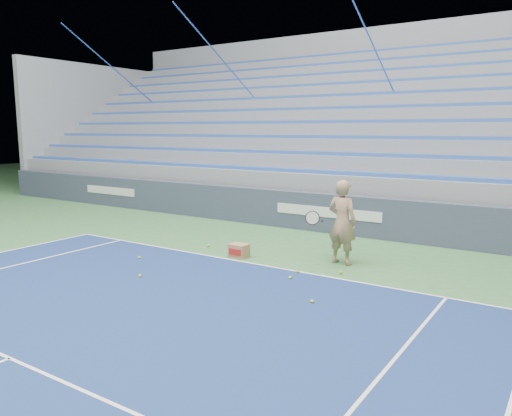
{
  "coord_description": "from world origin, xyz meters",
  "views": [
    {
      "loc": [
        5.92,
        3.14,
        2.91
      ],
      "look_at": [
        -0.17,
        12.38,
        1.15
      ],
      "focal_mm": 35.0,
      "sensor_mm": 36.0,
      "label": 1
    }
  ],
  "objects": [
    {
      "name": "tennis_ball_2",
      "position": [
        1.22,
        11.81,
        0.03
      ],
      "size": [
        0.07,
        0.07,
        0.07
      ],
      "primitive_type": "sphere",
      "color": "#B4D52B",
      "rests_on": "ground"
    },
    {
      "name": "tennis_ball_5",
      "position": [
        -1.75,
        12.61,
        0.03
      ],
      "size": [
        0.07,
        0.07,
        0.07
      ],
      "primitive_type": "sphere",
      "color": "#B4D52B",
      "rests_on": "ground"
    },
    {
      "name": "tennis_ball_1",
      "position": [
        1.3,
        11.36,
        0.03
      ],
      "size": [
        0.07,
        0.07,
        0.07
      ],
      "primitive_type": "sphere",
      "color": "#B4D52B",
      "rests_on": "ground"
    },
    {
      "name": "tennis_ball_3",
      "position": [
        1.98,
        12.23,
        0.03
      ],
      "size": [
        0.07,
        0.07,
        0.07
      ],
      "primitive_type": "sphere",
      "color": "#B4D52B",
      "rests_on": "ground"
    },
    {
      "name": "tennis_player",
      "position": [
        1.66,
        12.98,
        0.92
      ],
      "size": [
        0.97,
        0.88,
        1.84
      ],
      "color": "tan",
      "rests_on": "ground"
    },
    {
      "name": "sponsor_barrier",
      "position": [
        0.0,
        15.88,
        0.55
      ],
      "size": [
        30.0,
        0.32,
        1.1
      ],
      "color": "#363F53",
      "rests_on": "ground"
    },
    {
      "name": "tennis_ball_0",
      "position": [
        -2.31,
        10.83,
        0.03
      ],
      "size": [
        0.07,
        0.07,
        0.07
      ],
      "primitive_type": "sphere",
      "color": "#B4D52B",
      "rests_on": "ground"
    },
    {
      "name": "tennis_ball_6",
      "position": [
        -1.24,
        9.83,
        0.03
      ],
      "size": [
        0.07,
        0.07,
        0.07
      ],
      "primitive_type": "sphere",
      "color": "#B4D52B",
      "rests_on": "ground"
    },
    {
      "name": "tennis_ball_4",
      "position": [
        2.28,
        10.38,
        0.03
      ],
      "size": [
        0.07,
        0.07,
        0.07
      ],
      "primitive_type": "sphere",
      "color": "#B4D52B",
      "rests_on": "ground"
    },
    {
      "name": "ball_box",
      "position": [
        -0.52,
        12.2,
        0.16
      ],
      "size": [
        0.42,
        0.33,
        0.31
      ],
      "color": "#A3724F",
      "rests_on": "ground"
    },
    {
      "name": "bleachers",
      "position": [
        0.0,
        21.6,
        2.36
      ],
      "size": [
        31.0,
        9.15,
        7.3
      ],
      "color": "gray",
      "rests_on": "ground"
    }
  ]
}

